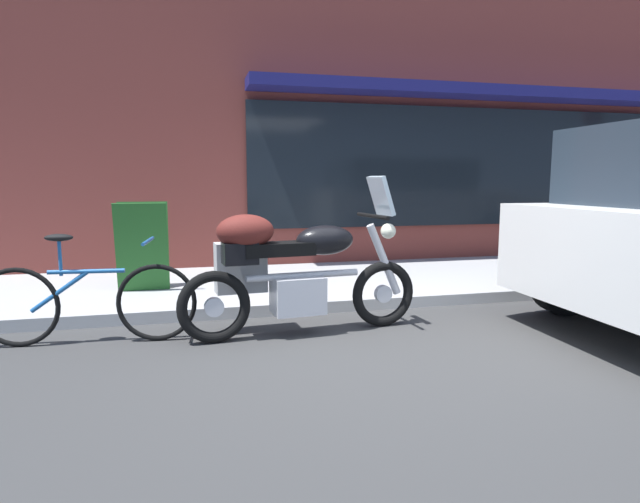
{
  "coord_description": "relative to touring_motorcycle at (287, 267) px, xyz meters",
  "views": [
    {
      "loc": [
        -1.34,
        -3.77,
        1.34
      ],
      "look_at": [
        -0.2,
        0.81,
        0.7
      ],
      "focal_mm": 29.41,
      "sensor_mm": 36.0,
      "label": 1
    }
  ],
  "objects": [
    {
      "name": "parked_bicycle",
      "position": [
        -1.64,
        0.13,
        -0.23
      ],
      "size": [
        1.74,
        0.48,
        0.92
      ],
      "color": "black",
      "rests_on": "ground_plane"
    },
    {
      "name": "sandwich_board_sign",
      "position": [
        -1.33,
        1.68,
        0.02
      ],
      "size": [
        0.55,
        0.42,
        0.98
      ],
      "color": "#1E511E",
      "rests_on": "sidewalk_curb"
    },
    {
      "name": "touring_motorcycle",
      "position": [
        0.0,
        0.0,
        0.0
      ],
      "size": [
        2.15,
        0.62,
        1.38
      ],
      "color": "black",
      "rests_on": "ground_plane"
    },
    {
      "name": "ground_plane",
      "position": [
        0.54,
        -0.63,
        -0.6
      ],
      "size": [
        80.0,
        80.0,
        0.0
      ],
      "primitive_type": "plane",
      "color": "#353535"
    }
  ]
}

